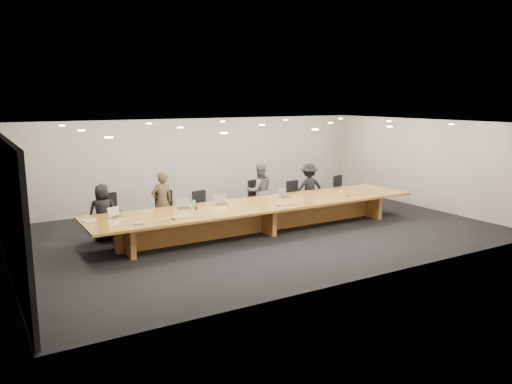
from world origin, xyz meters
TOP-DOWN VIEW (x-y plane):
  - ground at (0.00, 0.00)m, footprint 12.00×12.00m
  - back_wall at (0.00, 4.00)m, footprint 12.00×0.02m
  - left_wall_panel at (-5.94, 0.00)m, footprint 0.08×7.84m
  - conference_table at (0.00, 0.00)m, footprint 9.00×1.80m
  - chair_far_left at (-3.57, 1.25)m, footprint 0.64×0.64m
  - chair_left at (-2.19, 1.22)m, footprint 0.67×0.67m
  - chair_mid_left at (-1.12, 1.19)m, footprint 0.60×0.60m
  - chair_mid_right at (0.67, 1.21)m, footprint 0.72×0.72m
  - chair_right at (1.93, 1.18)m, footprint 0.57×0.57m
  - chair_far_right at (3.77, 1.24)m, footprint 0.65×0.65m
  - person_a at (-3.76, 1.27)m, footprint 0.77×0.59m
  - person_b at (-2.29, 1.16)m, footprint 0.63×0.45m
  - person_c at (0.67, 1.23)m, footprint 0.90×0.77m
  - person_d at (2.39, 1.18)m, footprint 1.07×0.75m
  - laptop_a at (-3.67, 0.36)m, footprint 0.37×0.32m
  - laptop_b at (-1.98, 0.42)m, footprint 0.35×0.27m
  - laptop_c at (-0.99, 0.37)m, footprint 0.38×0.30m
  - laptop_d at (0.93, 0.30)m, footprint 0.39×0.32m
  - water_bottle at (-1.84, 0.17)m, footprint 0.09×0.09m
  - amber_mug at (-1.79, 0.14)m, footprint 0.08×0.08m
  - paper_cup_near at (1.11, 0.09)m, footprint 0.09×0.09m
  - paper_cup_far at (2.73, 0.10)m, footprint 0.08×0.08m
  - notepad at (-4.28, 0.39)m, footprint 0.33×0.29m
  - lime_gadget at (-4.28, 0.37)m, footprint 0.15×0.09m
  - av_box at (-3.44, -0.51)m, footprint 0.22×0.17m
  - mic_left at (-2.62, -0.49)m, footprint 0.12×0.12m
  - mic_center at (0.17, -0.53)m, footprint 0.14×0.14m
  - mic_right at (2.59, -0.37)m, footprint 0.15×0.15m

SIDE VIEW (x-z plane):
  - ground at x=0.00m, z-range 0.00..0.00m
  - chair_mid_left at x=-1.12m, z-range 0.00..1.00m
  - chair_right at x=1.93m, z-range 0.00..1.02m
  - chair_far_right at x=3.77m, z-range 0.00..1.03m
  - conference_table at x=0.00m, z-range 0.15..0.90m
  - chair_left at x=-2.19m, z-range 0.00..1.10m
  - chair_mid_right at x=0.67m, z-range 0.00..1.15m
  - chair_far_left at x=-3.57m, z-range 0.00..1.15m
  - person_a at x=-3.76m, z-range 0.00..1.40m
  - person_d at x=2.39m, z-range 0.00..1.50m
  - notepad at x=-4.28m, z-range 0.75..0.77m
  - mic_right at x=2.59m, z-range 0.75..0.78m
  - mic_left at x=-2.62m, z-range 0.75..0.78m
  - av_box at x=-3.44m, z-range 0.75..0.78m
  - mic_center at x=0.17m, z-range 0.75..0.78m
  - lime_gadget at x=-4.28m, z-range 0.77..0.79m
  - paper_cup_far at x=2.73m, z-range 0.75..0.83m
  - paper_cup_near at x=1.11m, z-range 0.75..0.83m
  - amber_mug at x=-1.79m, z-range 0.75..0.84m
  - person_b at x=-2.29m, z-range 0.00..1.61m
  - person_c at x=0.67m, z-range 0.00..1.62m
  - water_bottle at x=-1.84m, z-range 0.75..0.98m
  - laptop_a at x=-3.67m, z-range 0.75..0.99m
  - laptop_b at x=-1.98m, z-range 0.75..1.01m
  - laptop_d at x=0.93m, z-range 0.75..1.02m
  - laptop_c at x=-0.99m, z-range 0.75..1.02m
  - left_wall_panel at x=-5.94m, z-range 0.00..2.74m
  - back_wall at x=0.00m, z-range 0.00..2.80m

